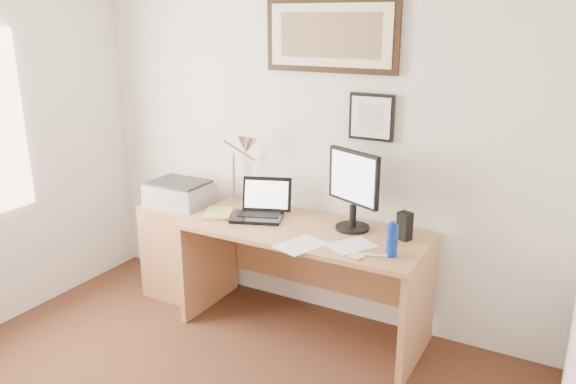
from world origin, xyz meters
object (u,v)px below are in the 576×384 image
Objects in this scene: printer at (180,193)px; laptop at (261,209)px; book at (205,213)px; desk at (310,257)px; side_cabinet at (183,249)px; lcd_monitor at (353,186)px; water_bottle at (392,241)px.

laptop is at bearing 0.58° from printer.
book is 0.16× the size of desk.
side_cabinet is 1.08m from desk.
laptop is 0.70m from printer.
lcd_monitor reaches higher than book.
book is at bearing 177.41° from water_bottle.
lcd_monitor is (1.35, 0.08, 0.68)m from side_cabinet.
lcd_monitor is at bearing 141.99° from water_bottle.
side_cabinet is 0.45m from printer.
lcd_monitor is 1.36m from printer.
lcd_monitor is at bearing 3.52° from side_cabinet.
side_cabinet is 1.79m from water_bottle.
water_bottle reaches higher than book.
desk is (0.73, 0.17, -0.24)m from book.
book is 0.62× the size of laptop.
printer is (0.01, -0.01, 0.45)m from side_cabinet.
book is 0.48× the size of lcd_monitor.
water_bottle is 1.71m from printer.
water_bottle is 0.50m from lcd_monitor.
desk is at bearing 5.40° from laptop.
book is 0.39m from laptop.
printer reaches higher than side_cabinet.
water_bottle is at bearing -6.70° from side_cabinet.
water_bottle is 1.37m from book.
water_bottle is 1.02m from laptop.
printer is (-1.70, 0.20, -0.03)m from water_bottle.
desk is 3.08× the size of lcd_monitor.
side_cabinet is 3.91× the size of water_bottle.
lcd_monitor is at bearing 9.71° from desk.
laptop is at bearing -172.71° from lcd_monitor.
water_bottle is at bearing -2.59° from book.
printer is at bearing -177.78° from desk.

